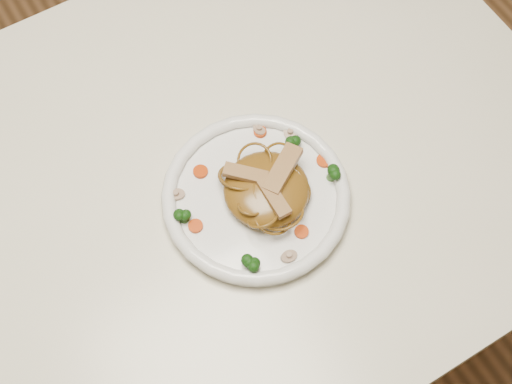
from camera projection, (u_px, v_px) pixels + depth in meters
ground at (207, 332)px, 1.68m from camera, size 4.00×4.00×0.00m
table at (180, 221)px, 1.10m from camera, size 1.20×0.80×0.75m
plate at (256, 199)px, 0.99m from camera, size 0.29×0.29×0.02m
noodle_mound at (266, 189)px, 0.97m from camera, size 0.14×0.14×0.04m
chicken_a at (283, 169)px, 0.96m from camera, size 0.08×0.06×0.01m
chicken_b at (245, 174)px, 0.96m from camera, size 0.06×0.06×0.01m
chicken_c at (274, 198)px, 0.94m from camera, size 0.02×0.06×0.01m
broccoli_0 at (293, 141)px, 1.01m from camera, size 0.02×0.02×0.03m
broccoli_1 at (184, 215)px, 0.96m from camera, size 0.03×0.03×0.03m
broccoli_2 at (253, 263)px, 0.93m from camera, size 0.03×0.03×0.03m
broccoli_3 at (332, 173)px, 0.99m from camera, size 0.03×0.03×0.03m
carrot_0 at (260, 132)px, 1.03m from camera, size 0.02×0.02×0.00m
carrot_1 at (196, 226)px, 0.97m from camera, size 0.03×0.03×0.00m
carrot_2 at (324, 160)px, 1.01m from camera, size 0.02×0.02×0.00m
carrot_3 at (201, 172)px, 1.00m from camera, size 0.03×0.03×0.00m
carrot_4 at (301, 232)px, 0.96m from camera, size 0.02×0.02×0.00m
mushroom_0 at (289, 256)px, 0.95m from camera, size 0.02×0.02×0.01m
mushroom_1 at (290, 133)px, 1.03m from camera, size 0.03×0.03×0.01m
mushroom_2 at (176, 195)px, 0.99m from camera, size 0.03×0.03×0.01m
mushroom_3 at (259, 130)px, 1.03m from camera, size 0.03×0.03×0.01m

